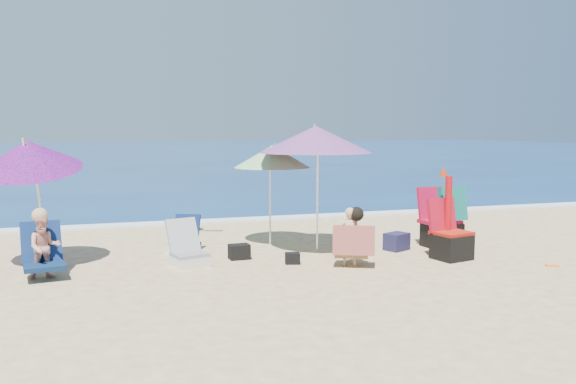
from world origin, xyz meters
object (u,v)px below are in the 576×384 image
object	(u,v)px
person_left	(44,247)
camp_chair_left	(450,241)
chair_navy	(184,242)
camp_chair_right	(442,225)
furled_umbrella	(447,208)
chair_rainbow	(188,254)
umbrella_striped	(272,157)
person_center	(352,238)
umbrella_turquoise	(316,139)
umbrella_blue	(29,155)

from	to	relation	value
person_left	camp_chair_left	bearing A→B (deg)	-5.67
chair_navy	camp_chair_right	distance (m)	4.60
furled_umbrella	camp_chair_right	bearing A→B (deg)	63.00
chair_navy	chair_rainbow	xyz separation A→B (m)	(-0.06, -1.04, 0.02)
umbrella_striped	chair_navy	size ratio (longest dim) A/B	2.31
furled_umbrella	chair_rainbow	world-z (taller)	furled_umbrella
furled_umbrella	umbrella_striped	bearing A→B (deg)	144.15
umbrella_striped	furled_umbrella	size ratio (longest dim) A/B	1.24
person_center	umbrella_striped	bearing A→B (deg)	108.79
umbrella_striped	chair_navy	world-z (taller)	umbrella_striped
umbrella_turquoise	chair_rainbow	xyz separation A→B (m)	(-2.23, -0.37, -1.75)
person_center	person_left	size ratio (longest dim) A/B	0.92
camp_chair_left	person_center	bearing A→B (deg)	-179.04
chair_rainbow	camp_chair_right	world-z (taller)	camp_chair_right
umbrella_striped	umbrella_blue	xyz separation A→B (m)	(-3.99, -0.62, 0.11)
furled_umbrella	person_left	world-z (taller)	furled_umbrella
umbrella_turquoise	camp_chair_right	bearing A→B (deg)	-7.45
umbrella_turquoise	furled_umbrella	xyz separation A→B (m)	(1.98, -0.96, -1.12)
furled_umbrella	person_center	world-z (taller)	furled_umbrella
umbrella_turquoise	person_center	xyz separation A→B (m)	(0.17, -1.19, -1.49)
umbrella_blue	camp_chair_right	size ratio (longest dim) A/B	1.88
umbrella_blue	person_center	size ratio (longest dim) A/B	2.26
chair_navy	umbrella_striped	bearing A→B (deg)	6.27
umbrella_turquoise	furled_umbrella	size ratio (longest dim) A/B	1.67
person_center	camp_chair_left	bearing A→B (deg)	0.96
furled_umbrella	person_center	distance (m)	1.86
chair_rainbow	camp_chair_right	size ratio (longest dim) A/B	0.66
camp_chair_left	camp_chair_right	distance (m)	0.94
umbrella_turquoise	chair_navy	distance (m)	2.88
camp_chair_right	furled_umbrella	bearing A→B (deg)	-117.00
umbrella_striped	furled_umbrella	bearing A→B (deg)	-35.85
camp_chair_left	camp_chair_right	size ratio (longest dim) A/B	0.87
furled_umbrella	camp_chair_right	size ratio (longest dim) A/B	1.32
umbrella_turquoise	chair_navy	xyz separation A→B (m)	(-2.17, 0.67, -1.77)
umbrella_blue	camp_chair_right	xyz separation A→B (m)	(6.83, -0.53, -1.32)
umbrella_turquoise	umbrella_striped	world-z (taller)	umbrella_turquoise
umbrella_turquoise	furled_umbrella	bearing A→B (deg)	-25.94
umbrella_striped	camp_chair_left	bearing A→B (deg)	-39.24
furled_umbrella	chair_navy	xyz separation A→B (m)	(-4.15, 1.63, -0.65)
umbrella_blue	person_left	distance (m)	1.50
umbrella_striped	person_left	bearing A→B (deg)	-159.74
umbrella_turquoise	camp_chair_right	size ratio (longest dim) A/B	2.21
umbrella_striped	camp_chair_right	bearing A→B (deg)	-22.06
umbrella_striped	chair_rainbow	bearing A→B (deg)	-144.42
umbrella_turquoise	umbrella_blue	distance (m)	4.53
umbrella_striped	chair_rainbow	size ratio (longest dim) A/B	2.48
umbrella_turquoise	person_left	distance (m)	4.57
camp_chair_left	person_center	xyz separation A→B (m)	(-1.76, -0.03, 0.16)
umbrella_turquoise	camp_chair_left	world-z (taller)	umbrella_turquoise
umbrella_turquoise	camp_chair_right	world-z (taller)	umbrella_turquoise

